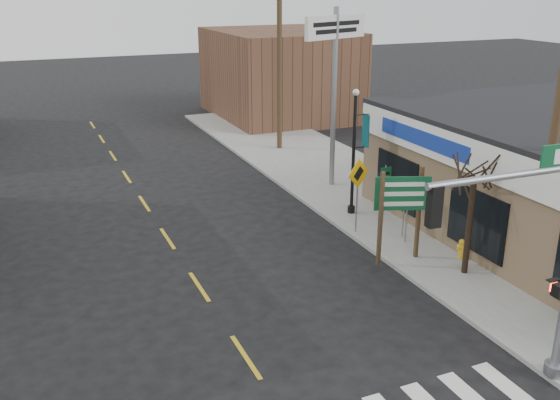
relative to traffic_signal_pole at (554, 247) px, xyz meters
name	(u,v)px	position (x,y,z in m)	size (l,w,h in m)	color
sidewalk_right	(372,196)	(3.45, 12.62, -3.35)	(6.00, 38.00, 0.13)	gray
center_line	(199,286)	(-5.55, 7.62, -3.41)	(0.12, 56.00, 0.01)	gold
bldg_distant_right	(279,74)	(6.45, 29.62, -0.61)	(8.00, 10.00, 5.60)	brown
traffic_signal_pole	(554,247)	(0.00, 0.00, 0.00)	(4.34, 0.36, 5.50)	gray
guide_sign	(401,203)	(0.75, 6.60, -1.32)	(1.75, 0.14, 3.05)	#493622
fire_hydrant	(461,248)	(2.76, 5.98, -2.93)	(0.21, 0.21, 0.65)	yellow
ped_crossing_sign	(358,182)	(0.75, 9.28, -1.43)	(1.05, 0.07, 2.71)	gray
lamp_post	(355,143)	(1.62, 11.05, -0.50)	(0.62, 0.49, 4.79)	black
dance_center_sign	(335,55)	(2.53, 14.54, 2.31)	(3.54, 0.22, 7.52)	gray
bare_tree	(476,164)	(2.18, 5.08, 0.19)	(2.21, 2.21, 4.42)	black
shrub_back	(501,225)	(5.15, 6.84, -2.84)	(1.18, 1.18, 0.88)	black
utility_pole_near	(557,118)	(3.46, 3.59, 1.72)	(1.70, 0.25, 9.76)	#40281B
utility_pole_far	(279,47)	(2.90, 21.25, 2.02)	(1.80, 0.27, 10.33)	#40351D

